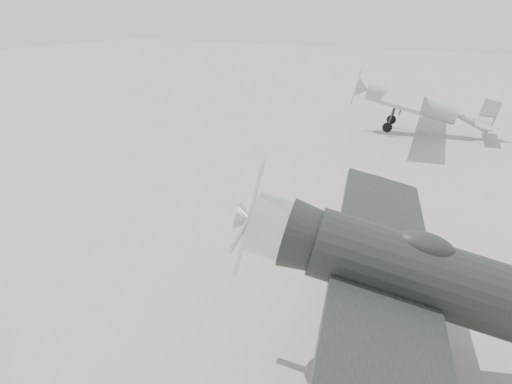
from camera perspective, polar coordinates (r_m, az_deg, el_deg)
ground at (r=15.91m, az=1.71°, el=-7.40°), size 160.00×160.00×0.00m
lowwing_monoplane at (r=10.93m, az=20.91°, el=-9.79°), size 9.32×12.78×4.14m
highwing_monoplane at (r=32.17m, az=17.99°, el=9.97°), size 8.42×11.79×3.33m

